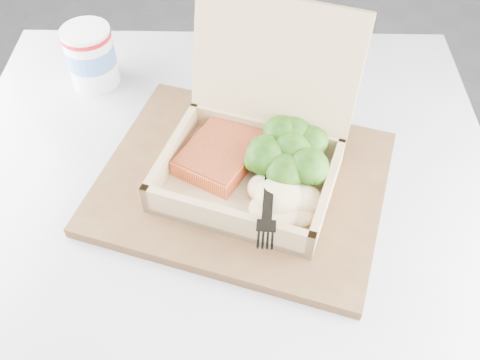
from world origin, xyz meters
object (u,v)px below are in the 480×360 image
(cafe_table, at_px, (227,267))
(serving_tray, at_px, (242,182))
(takeout_container, at_px, (256,140))
(paper_cup, at_px, (91,55))

(cafe_table, xyz_separation_m, serving_tray, (0.02, 0.02, 0.19))
(serving_tray, xyz_separation_m, takeout_container, (0.01, 0.03, 0.06))
(cafe_table, bearing_deg, takeout_container, 58.28)
(paper_cup, bearing_deg, serving_tray, -28.06)
(serving_tray, height_order, paper_cup, paper_cup)
(serving_tray, relative_size, takeout_container, 1.58)
(cafe_table, relative_size, takeout_container, 3.92)
(serving_tray, height_order, takeout_container, takeout_container)
(cafe_table, bearing_deg, serving_tray, 51.58)
(cafe_table, height_order, serving_tray, serving_tray)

